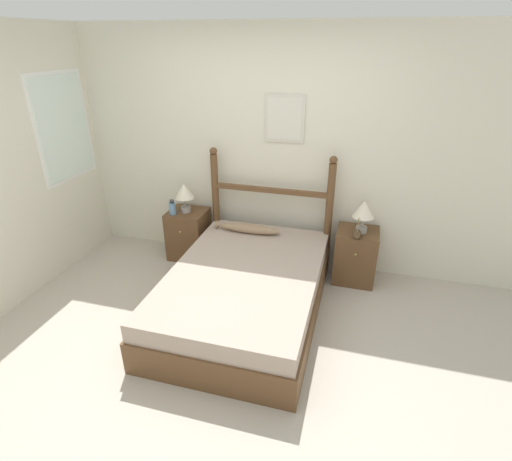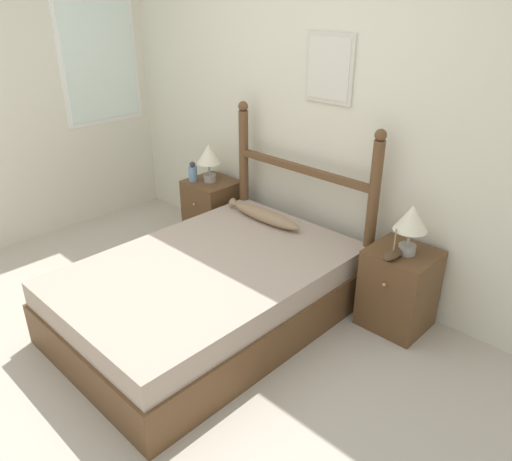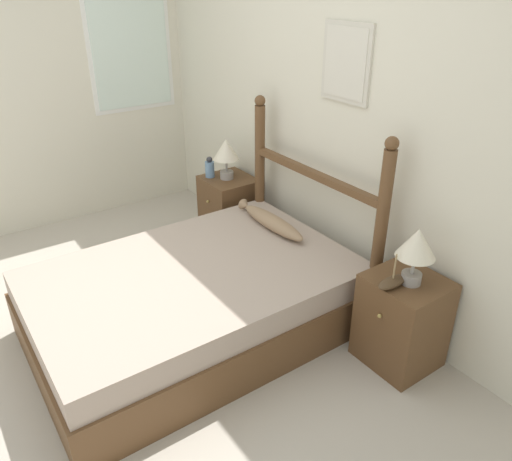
{
  "view_description": "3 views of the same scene",
  "coord_description": "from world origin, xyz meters",
  "px_view_note": "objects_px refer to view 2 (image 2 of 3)",
  "views": [
    {
      "loc": [
        1.05,
        -2.4,
        2.4
      ],
      "look_at": [
        0.12,
        0.92,
        0.72
      ],
      "focal_mm": 28.0,
      "sensor_mm": 36.0,
      "label": 1
    },
    {
      "loc": [
        2.4,
        -1.31,
        2.15
      ],
      "look_at": [
        0.17,
        0.99,
        0.6
      ],
      "focal_mm": 35.0,
      "sensor_mm": 36.0,
      "label": 2
    },
    {
      "loc": [
        2.54,
        -0.62,
        2.14
      ],
      "look_at": [
        0.1,
        1.09,
        0.6
      ],
      "focal_mm": 35.0,
      "sensor_mm": 36.0,
      "label": 3
    }
  ],
  "objects_px": {
    "nightstand_left": "(213,210)",
    "table_lamp_left": "(209,156)",
    "bottle": "(193,173)",
    "model_boat": "(393,254)",
    "fish_pillow": "(265,216)",
    "nightstand_right": "(398,288)",
    "table_lamp_right": "(411,221)",
    "bed": "(210,292)"
  },
  "relations": [
    {
      "from": "nightstand_left",
      "to": "nightstand_right",
      "type": "relative_size",
      "value": 1.0
    },
    {
      "from": "bed",
      "to": "table_lamp_left",
      "type": "relative_size",
      "value": 5.92
    },
    {
      "from": "nightstand_left",
      "to": "fish_pillow",
      "type": "xyz_separation_m",
      "value": [
        0.78,
        -0.12,
        0.23
      ]
    },
    {
      "from": "nightstand_right",
      "to": "bottle",
      "type": "xyz_separation_m",
      "value": [
        -2.05,
        -0.11,
        0.37
      ]
    },
    {
      "from": "table_lamp_right",
      "to": "fish_pillow",
      "type": "height_order",
      "value": "table_lamp_right"
    },
    {
      "from": "nightstand_left",
      "to": "table_lamp_left",
      "type": "xyz_separation_m",
      "value": [
        -0.01,
        -0.01,
        0.53
      ]
    },
    {
      "from": "nightstand_right",
      "to": "fish_pillow",
      "type": "bearing_deg",
      "value": -174.11
    },
    {
      "from": "table_lamp_left",
      "to": "bed",
      "type": "bearing_deg",
      "value": -41.7
    },
    {
      "from": "bed",
      "to": "table_lamp_right",
      "type": "bearing_deg",
      "value": 40.96
    },
    {
      "from": "bed",
      "to": "nightstand_left",
      "type": "distance_m",
      "value": 1.31
    },
    {
      "from": "fish_pillow",
      "to": "table_lamp_right",
      "type": "bearing_deg",
      "value": 4.94
    },
    {
      "from": "nightstand_right",
      "to": "model_boat",
      "type": "distance_m",
      "value": 0.34
    },
    {
      "from": "model_boat",
      "to": "fish_pillow",
      "type": "xyz_separation_m",
      "value": [
        -1.15,
        0.01,
        -0.09
      ]
    },
    {
      "from": "table_lamp_left",
      "to": "nightstand_left",
      "type": "bearing_deg",
      "value": 66.26
    },
    {
      "from": "bed",
      "to": "bottle",
      "type": "height_order",
      "value": "bottle"
    },
    {
      "from": "bottle",
      "to": "model_boat",
      "type": "height_order",
      "value": "model_boat"
    },
    {
      "from": "bed",
      "to": "bottle",
      "type": "xyz_separation_m",
      "value": [
        -1.09,
        0.77,
        0.43
      ]
    },
    {
      "from": "bed",
      "to": "table_lamp_left",
      "type": "height_order",
      "value": "table_lamp_left"
    },
    {
      "from": "table_lamp_left",
      "to": "model_boat",
      "type": "relative_size",
      "value": 1.62
    },
    {
      "from": "table_lamp_left",
      "to": "fish_pillow",
      "type": "relative_size",
      "value": 0.47
    },
    {
      "from": "table_lamp_right",
      "to": "fish_pillow",
      "type": "relative_size",
      "value": 0.47
    },
    {
      "from": "table_lamp_left",
      "to": "bottle",
      "type": "distance_m",
      "value": 0.22
    },
    {
      "from": "nightstand_left",
      "to": "table_lamp_left",
      "type": "distance_m",
      "value": 0.53
    },
    {
      "from": "table_lamp_left",
      "to": "model_boat",
      "type": "height_order",
      "value": "table_lamp_left"
    },
    {
      "from": "table_lamp_left",
      "to": "table_lamp_right",
      "type": "bearing_deg",
      "value": -0.12
    },
    {
      "from": "nightstand_left",
      "to": "table_lamp_right",
      "type": "xyz_separation_m",
      "value": [
        1.96,
        -0.02,
        0.53
      ]
    },
    {
      "from": "nightstand_right",
      "to": "model_boat",
      "type": "xyz_separation_m",
      "value": [
        -0.01,
        -0.13,
        0.32
      ]
    },
    {
      "from": "model_boat",
      "to": "nightstand_left",
      "type": "bearing_deg",
      "value": 176.17
    },
    {
      "from": "nightstand_left",
      "to": "bottle",
      "type": "relative_size",
      "value": 3.2
    },
    {
      "from": "nightstand_left",
      "to": "nightstand_right",
      "type": "distance_m",
      "value": 1.93
    },
    {
      "from": "model_boat",
      "to": "fish_pillow",
      "type": "bearing_deg",
      "value": 179.54
    },
    {
      "from": "bottle",
      "to": "fish_pillow",
      "type": "bearing_deg",
      "value": -0.55
    },
    {
      "from": "bed",
      "to": "bottle",
      "type": "relative_size",
      "value": 11.18
    },
    {
      "from": "bottle",
      "to": "fish_pillow",
      "type": "distance_m",
      "value": 0.91
    },
    {
      "from": "nightstand_left",
      "to": "bottle",
      "type": "distance_m",
      "value": 0.4
    },
    {
      "from": "nightstand_right",
      "to": "table_lamp_right",
      "type": "relative_size",
      "value": 1.69
    },
    {
      "from": "nightstand_left",
      "to": "table_lamp_right",
      "type": "distance_m",
      "value": 2.03
    },
    {
      "from": "bed",
      "to": "nightstand_left",
      "type": "bearing_deg",
      "value": 137.7
    },
    {
      "from": "bed",
      "to": "nightstand_right",
      "type": "bearing_deg",
      "value": 42.3
    },
    {
      "from": "nightstand_right",
      "to": "bottle",
      "type": "relative_size",
      "value": 3.2
    },
    {
      "from": "table_lamp_right",
      "to": "model_boat",
      "type": "distance_m",
      "value": 0.24
    },
    {
      "from": "model_boat",
      "to": "fish_pillow",
      "type": "relative_size",
      "value": 0.29
    }
  ]
}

